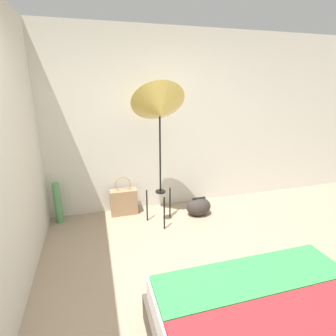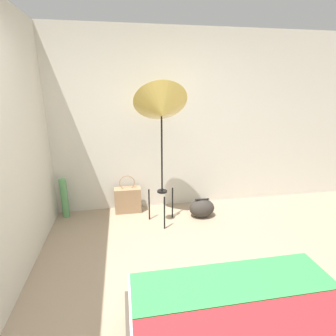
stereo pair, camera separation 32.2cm
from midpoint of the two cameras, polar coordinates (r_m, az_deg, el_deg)
The scene contains 7 objects.
ground_plane at distance 2.47m, azimuth 5.43°, elevation -30.32°, with size 14.00×14.00×0.00m, color gray.
wall_back at distance 3.88m, azimuth -6.32°, elevation 9.59°, with size 8.00×0.05×2.60m.
wall_side_left at distance 2.73m, azimuth -34.34°, elevation 3.28°, with size 0.05×8.00×2.60m.
photo_umbrella at distance 3.29m, azimuth -4.76°, elevation 12.58°, with size 0.69×0.64×1.89m.
tote_bag at distance 3.97m, azimuth -11.93°, elevation -7.19°, with size 0.39×0.17×0.58m.
duffel_bag at distance 3.88m, azimuth 4.30°, elevation -8.41°, with size 0.37×0.27×0.27m.
paper_roll at distance 3.98m, azimuth -25.04°, elevation -6.97°, with size 0.10×0.10×0.58m.
Camera 1 is at (-0.81, -1.49, 1.83)m, focal length 28.00 mm.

